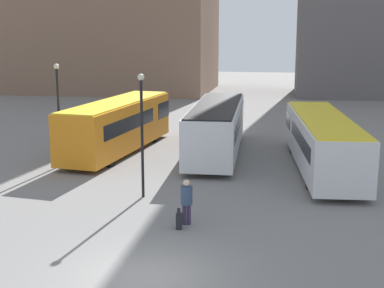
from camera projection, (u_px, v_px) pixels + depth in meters
The scene contains 8 objects.
ground_plane at pixel (145, 278), 15.50m from camera, with size 160.00×160.00×0.00m, color slate.
bus_0 at pixel (119, 124), 31.46m from camera, with size 3.80×11.08×3.04m.
bus_1 at pixel (217, 127), 30.92m from camera, with size 3.05×11.53×2.93m.
bus_2 at pixel (322, 140), 27.53m from camera, with size 3.70×12.23×2.76m.
traveler at pixel (187, 198), 19.61m from camera, with size 0.50×0.50×1.72m.
suitcase at pixel (179, 221), 19.33m from camera, with size 0.26×0.33×0.82m.
lamp_post_0 at pixel (142, 125), 22.45m from camera, with size 0.28×0.28×5.30m.
lamp_post_1 at pixel (58, 106), 27.83m from camera, with size 0.28×0.28×5.39m.
Camera 1 is at (3.84, -13.89, 7.03)m, focal length 50.00 mm.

